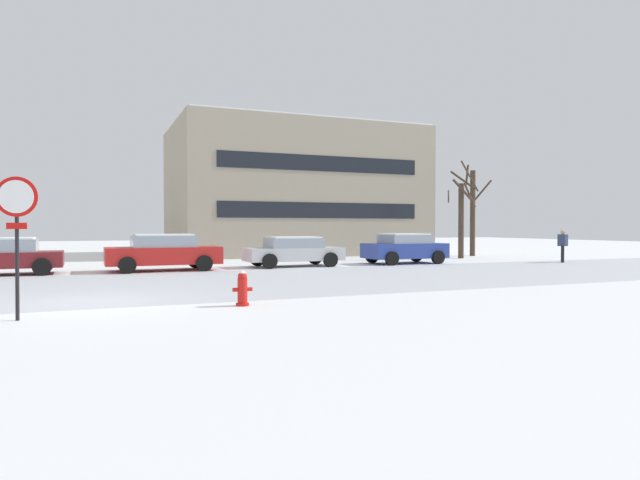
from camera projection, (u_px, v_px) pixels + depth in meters
The scene contains 12 objects.
ground_plane at pixel (88, 304), 12.67m from camera, with size 120.00×120.00×0.00m, color white.
road_surface at pixel (89, 288), 15.93m from camera, with size 80.00×9.07×0.00m.
stop_sign at pixel (17, 219), 10.38m from camera, with size 0.75×0.18×2.71m.
fire_hydrant at pixel (242, 288), 12.31m from camera, with size 0.44×0.30×0.79m.
parked_car_maroon at pixel (5, 256), 20.12m from camera, with size 3.90×2.05×1.37m.
parked_car_red at pixel (163, 252), 22.08m from camera, with size 4.44×2.18×1.47m.
parked_car_silver at pixel (294, 251), 24.35m from camera, with size 4.31×2.01×1.32m.
parked_car_blue at pixel (405, 248), 26.36m from camera, with size 3.88×2.13×1.43m.
pedestrian_crossing at pixel (563, 244), 27.17m from camera, with size 0.43×0.45×1.61m.
tree_far_mid at pixel (472, 209), 33.16m from camera, with size 2.10×2.06×5.53m.
tree_far_left at pixel (462, 216), 30.57m from camera, with size 1.76×1.80×5.33m.
building_far_right at pixel (293, 191), 36.58m from camera, with size 15.39×10.43×8.21m.
Camera 1 is at (0.11, -13.71, 1.77)m, focal length 30.97 mm.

